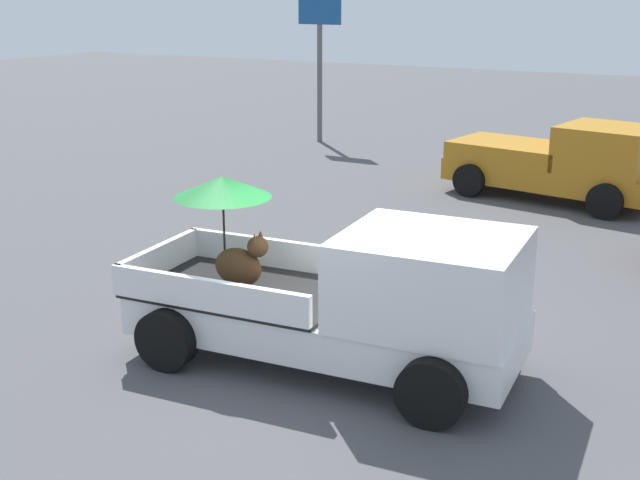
{
  "coord_description": "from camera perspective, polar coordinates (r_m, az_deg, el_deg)",
  "views": [
    {
      "loc": [
        4.59,
        -8.89,
        4.71
      ],
      "look_at": [
        -0.92,
        1.65,
        1.1
      ],
      "focal_mm": 47.2,
      "sensor_mm": 36.0,
      "label": 1
    }
  ],
  "objects": [
    {
      "name": "motel_sign",
      "position": [
        26.31,
        -0.02,
        13.55
      ],
      "size": [
        1.4,
        0.16,
        4.48
      ],
      "color": "#59595B",
      "rests_on": "ground"
    },
    {
      "name": "pickup_truck_main",
      "position": [
        10.53,
        2.3,
        -3.89
      ],
      "size": [
        5.14,
        2.46,
        2.33
      ],
      "rotation": [
        0.0,
        0.0,
        0.05
      ],
      "color": "black",
      "rests_on": "ground"
    },
    {
      "name": "pickup_truck_red",
      "position": [
        19.84,
        16.1,
        5.06
      ],
      "size": [
        5.05,
        2.87,
        1.8
      ],
      "rotation": [
        0.0,
        0.0,
        -0.19
      ],
      "color": "black",
      "rests_on": "ground"
    },
    {
      "name": "ground_plane",
      "position": [
        11.06,
        0.24,
        -8.32
      ],
      "size": [
        80.0,
        80.0,
        0.0
      ],
      "primitive_type": "plane",
      "color": "#4C4C4F"
    }
  ]
}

